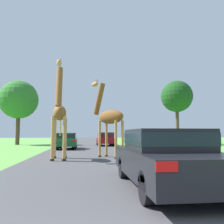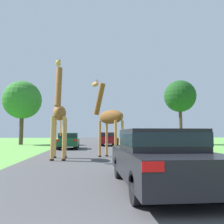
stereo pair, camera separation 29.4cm
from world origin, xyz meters
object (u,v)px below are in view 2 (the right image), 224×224
(car_queue_left, at_px, (68,140))
(tree_right_cluster, at_px, (180,97))
(giraffe_near_road, at_px, (109,116))
(giraffe_companion, at_px, (59,113))
(tree_centre_back, at_px, (22,100))
(car_lead_maroon, at_px, (159,156))
(car_queue_right, at_px, (108,139))

(car_queue_left, height_order, tree_right_cluster, tree_right_cluster)
(giraffe_near_road, height_order, giraffe_companion, giraffe_companion)
(giraffe_near_road, relative_size, tree_centre_back, 0.60)
(giraffe_near_road, height_order, car_lead_maroon, giraffe_near_road)
(tree_right_cluster, bearing_deg, car_queue_left, -150.97)
(car_queue_left, bearing_deg, car_queue_right, 54.06)
(car_queue_right, bearing_deg, tree_centre_back, 162.91)
(giraffe_near_road, distance_m, tree_right_cluster, 18.90)
(car_queue_right, bearing_deg, giraffe_near_road, -94.37)
(car_lead_maroon, distance_m, tree_right_cluster, 25.65)
(giraffe_companion, distance_m, tree_centre_back, 19.26)
(car_queue_right, bearing_deg, giraffe_companion, -104.44)
(tree_right_cluster, bearing_deg, giraffe_companion, -128.65)
(tree_right_cluster, bearing_deg, car_queue_right, -168.53)
(giraffe_near_road, xyz_separation_m, car_queue_left, (-2.97, 7.92, -1.60))
(car_lead_maroon, bearing_deg, giraffe_companion, 116.44)
(giraffe_companion, height_order, tree_centre_back, tree_centre_back)
(tree_centre_back, height_order, tree_right_cluster, tree_right_cluster)
(giraffe_companion, xyz_separation_m, car_queue_left, (-0.27, 8.96, -1.66))
(car_queue_left, relative_size, tree_centre_back, 0.52)
(giraffe_companion, height_order, car_queue_right, giraffe_companion)
(tree_centre_back, bearing_deg, giraffe_companion, -68.89)
(tree_centre_back, xyz_separation_m, tree_right_cluster, (19.94, -1.35, 0.54))
(giraffe_near_road, xyz_separation_m, car_lead_maroon, (0.66, -7.79, -1.58))
(car_lead_maroon, xyz_separation_m, tree_centre_back, (-10.20, 24.48, 4.78))
(giraffe_companion, distance_m, car_lead_maroon, 7.72)
(giraffe_companion, distance_m, car_queue_left, 9.11)
(giraffe_companion, xyz_separation_m, car_queue_right, (3.73, 14.48, -1.62))
(giraffe_companion, xyz_separation_m, car_lead_maroon, (3.36, -6.75, -1.64))
(giraffe_near_road, relative_size, tree_right_cluster, 0.58)
(giraffe_companion, height_order, car_lead_maroon, giraffe_companion)
(giraffe_near_road, bearing_deg, tree_right_cluster, 16.82)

